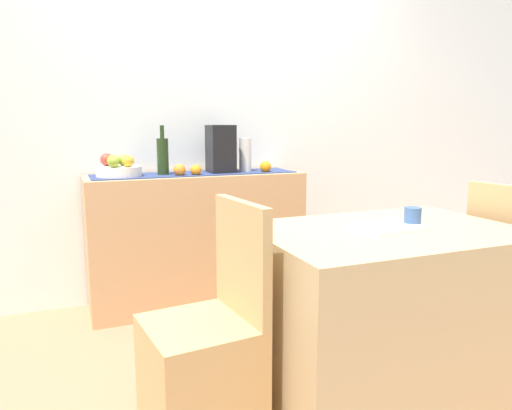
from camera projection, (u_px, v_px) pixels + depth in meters
ground_plane at (292, 357)px, 2.47m from camera, size 6.40×6.40×0.02m
room_wall_rear at (219, 100)px, 3.32m from camera, size 6.40×0.06×2.70m
sideboard_console at (197, 239)px, 3.15m from camera, size 1.39×0.42×0.87m
table_runner at (196, 174)px, 3.07m from camera, size 1.31×0.32×0.01m
fruit_bowl at (119, 171)px, 2.89m from camera, size 0.27×0.27×0.06m
apple_center at (107, 160)px, 2.91m from camera, size 0.08×0.08×0.08m
apple_front at (113, 161)px, 2.85m from camera, size 0.07×0.07×0.07m
apple_right at (128, 161)px, 2.83m from camera, size 0.07×0.07×0.07m
apple_rear at (124, 160)px, 2.91m from camera, size 0.07×0.07×0.07m
apple_left at (114, 162)px, 2.79m from camera, size 0.07×0.07×0.07m
wine_bottle at (163, 156)px, 2.98m from camera, size 0.07×0.07×0.31m
coffee_maker at (221, 149)px, 3.11m from camera, size 0.16×0.18×0.31m
ceramic_vase at (245, 155)px, 3.18m from camera, size 0.08×0.08×0.23m
orange_loose_near_bowl at (196, 170)px, 2.98m from camera, size 0.07×0.07×0.07m
orange_loose_mid at (266, 167)px, 3.17m from camera, size 0.08×0.08×0.08m
orange_loose_far at (180, 170)px, 2.95m from camera, size 0.08×0.08×0.08m
dining_table at (384, 310)px, 2.11m from camera, size 1.13×0.79×0.74m
open_book at (386, 227)px, 2.04m from camera, size 0.30×0.24×0.02m
coffee_cup at (413, 217)px, 2.08m from camera, size 0.07×0.07×0.09m
chair_near_window at (204, 367)px, 1.82m from camera, size 0.44×0.44×0.90m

